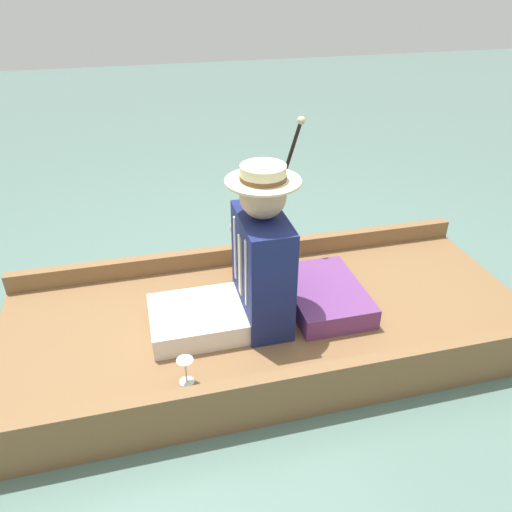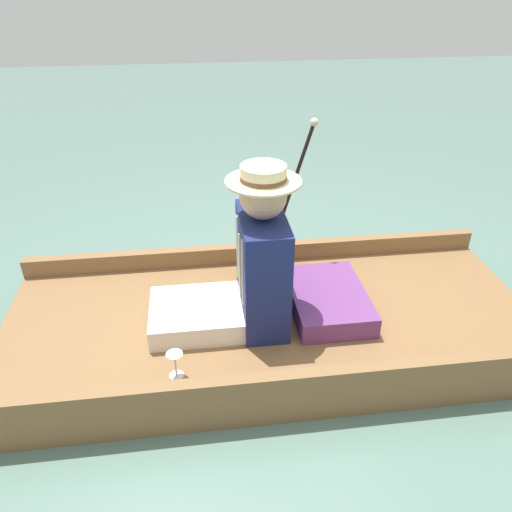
% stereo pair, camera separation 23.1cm
% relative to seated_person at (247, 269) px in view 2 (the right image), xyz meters
% --- Properties ---
extents(ground_plane, '(16.00, 16.00, 0.00)m').
position_rel_seated_person_xyz_m(ground_plane, '(0.03, -0.12, -0.45)').
color(ground_plane, slate).
extents(punt_boat, '(1.13, 2.66, 0.25)m').
position_rel_seated_person_xyz_m(punt_boat, '(0.03, -0.12, -0.37)').
color(punt_boat, brown).
rests_on(punt_boat, ground_plane).
extents(seat_cushion, '(0.53, 0.37, 0.11)m').
position_rel_seated_person_xyz_m(seat_cushion, '(0.04, -0.42, -0.24)').
color(seat_cushion, '#6B3875').
rests_on(seat_cushion, punt_boat).
extents(seated_person, '(0.42, 0.71, 0.81)m').
position_rel_seated_person_xyz_m(seated_person, '(0.00, 0.00, 0.00)').
color(seated_person, white).
rests_on(seated_person, punt_boat).
extents(teddy_bear, '(0.31, 0.18, 0.45)m').
position_rel_seated_person_xyz_m(teddy_bear, '(0.36, -0.09, -0.09)').
color(teddy_bear, beige).
rests_on(teddy_bear, punt_boat).
extents(wine_glass, '(0.07, 0.07, 0.13)m').
position_rel_seated_person_xyz_m(wine_glass, '(-0.35, 0.35, -0.20)').
color(wine_glass, silver).
rests_on(wine_glass, punt_boat).
extents(walking_cane, '(0.04, 0.28, 0.86)m').
position_rel_seated_person_xyz_m(walking_cane, '(0.49, -0.31, 0.20)').
color(walking_cane, black).
rests_on(walking_cane, punt_boat).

